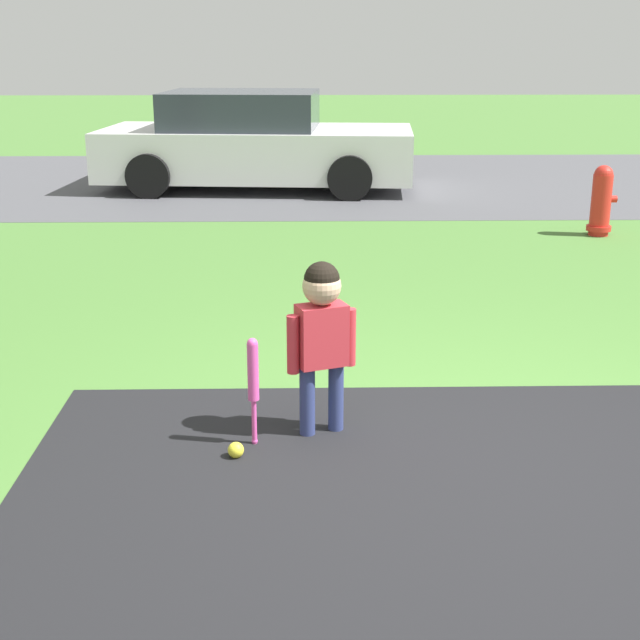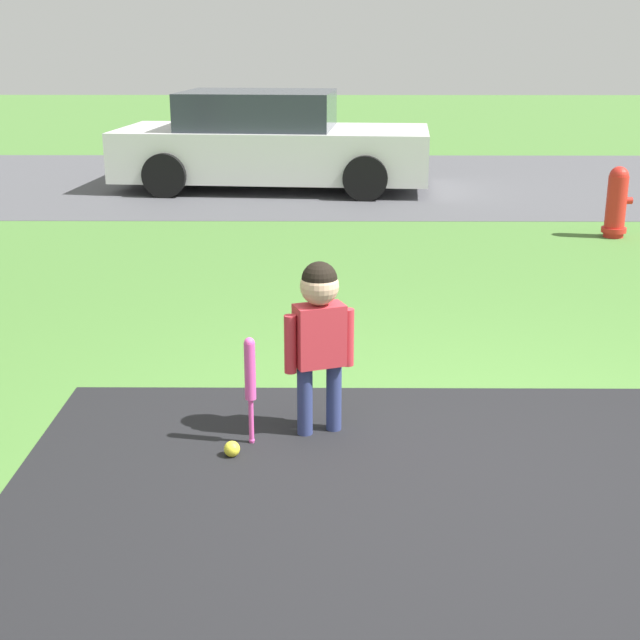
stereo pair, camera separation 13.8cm
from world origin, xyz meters
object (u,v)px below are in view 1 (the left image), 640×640
child (322,324)px  fire_hydrant (601,201)px  parked_car (254,143)px  sports_ball (236,450)px  baseball_bat (253,376)px

child → fire_hydrant: child is taller
parked_car → sports_ball: bearing=-82.9°
fire_hydrant → sports_ball: bearing=-123.9°
baseball_bat → fire_hydrant: 6.06m
baseball_bat → fire_hydrant: (3.39, 5.02, -0.01)m
sports_ball → fire_hydrant: size_ratio=0.11×
sports_ball → parked_car: (-0.31, 8.41, 0.57)m
sports_ball → parked_car: 8.43m
child → sports_ball: bearing=-166.6°
child → fire_hydrant: 5.76m
sports_ball → baseball_bat: bearing=60.9°
parked_car → child: bearing=-79.8°
baseball_bat → child: bearing=21.9°
sports_ball → fire_hydrant: (3.48, 5.17, 0.32)m
fire_hydrant → parked_car: parked_car is taller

